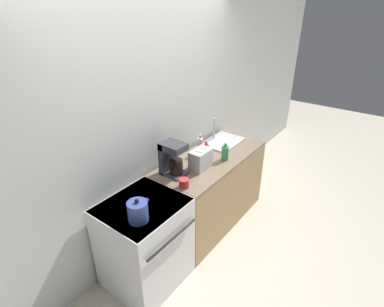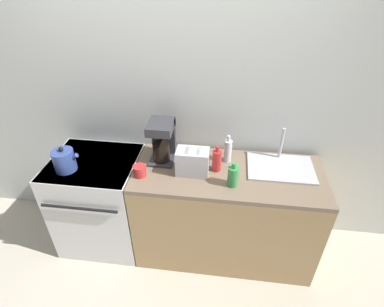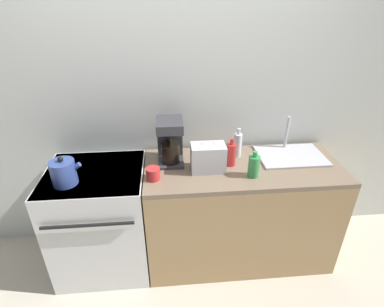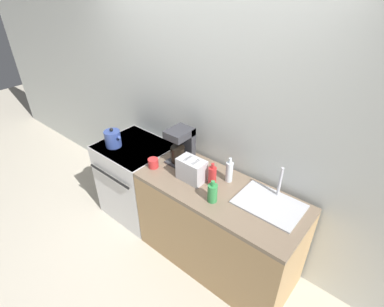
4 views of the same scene
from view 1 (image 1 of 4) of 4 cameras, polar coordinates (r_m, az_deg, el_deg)
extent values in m
plane|color=beige|center=(3.40, 2.90, -18.85)|extent=(12.00, 12.00, 0.00)
cube|color=silver|center=(3.02, -7.46, 4.64)|extent=(8.00, 0.05, 2.60)
cube|color=silver|center=(2.93, -8.92, -16.53)|extent=(0.71, 0.63, 0.88)
cube|color=black|center=(2.65, -9.59, -9.77)|extent=(0.69, 0.62, 0.02)
cylinder|color=black|center=(2.49, -10.06, -12.58)|extent=(0.20, 0.20, 0.01)
cylinder|color=black|center=(2.66, -5.09, -9.17)|extent=(0.20, 0.20, 0.01)
cylinder|color=black|center=(2.65, -14.13, -10.18)|extent=(0.20, 0.20, 0.01)
cylinder|color=black|center=(2.82, -9.19, -7.16)|extent=(0.20, 0.20, 0.01)
cylinder|color=black|center=(2.58, -3.72, -15.89)|extent=(0.60, 0.02, 0.02)
cube|color=tan|center=(3.60, 3.57, -7.06)|extent=(1.48, 0.64, 0.85)
cube|color=#7A6651|center=(3.37, 3.79, -0.86)|extent=(1.48, 0.64, 0.04)
cylinder|color=#33478C|center=(2.43, -10.28, -10.83)|extent=(0.16, 0.16, 0.17)
sphere|color=black|center=(2.37, -10.49, -8.86)|extent=(0.04, 0.04, 0.04)
cylinder|color=#33478C|center=(2.46, -9.03, -9.33)|extent=(0.09, 0.03, 0.08)
cube|color=#BCBCC1|center=(3.09, 1.67, -1.07)|extent=(0.24, 0.15, 0.20)
cube|color=black|center=(3.02, 1.23, 0.24)|extent=(0.03, 0.11, 0.01)
cube|color=black|center=(3.08, 2.15, 0.82)|extent=(0.03, 0.11, 0.01)
cube|color=#333338|center=(3.03, -3.44, -3.73)|extent=(0.19, 0.24, 0.02)
cube|color=#333338|center=(3.00, -4.84, -0.58)|extent=(0.19, 0.06, 0.34)
cube|color=#333338|center=(2.89, -3.60, 1.29)|extent=(0.19, 0.24, 0.07)
cylinder|color=black|center=(2.97, -3.04, -2.51)|extent=(0.13, 0.13, 0.15)
cube|color=#B7B7BC|center=(3.71, 5.96, 2.26)|extent=(0.51, 0.36, 0.01)
cylinder|color=silver|center=(3.73, 4.20, 4.67)|extent=(0.02, 0.02, 0.28)
cylinder|color=#B72828|center=(3.26, 2.68, 0.18)|extent=(0.07, 0.07, 0.17)
cylinder|color=#B72828|center=(3.21, 2.72, 1.89)|extent=(0.03, 0.03, 0.04)
cylinder|color=silver|center=(3.38, 1.55, 1.41)|extent=(0.06, 0.06, 0.19)
cylinder|color=silver|center=(3.33, 1.57, 3.22)|extent=(0.02, 0.02, 0.05)
cylinder|color=#338C47|center=(3.28, 6.31, 0.07)|extent=(0.08, 0.08, 0.16)
cylinder|color=#338C47|center=(3.24, 6.39, 1.60)|extent=(0.03, 0.03, 0.04)
cylinder|color=red|center=(2.81, -1.55, -5.67)|extent=(0.10, 0.10, 0.09)
camera|label=2|loc=(2.48, 44.83, 16.44)|focal=28.00mm
camera|label=3|loc=(2.02, 44.34, 7.58)|focal=28.00mm
camera|label=4|loc=(3.58, 40.94, 22.00)|focal=28.00mm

